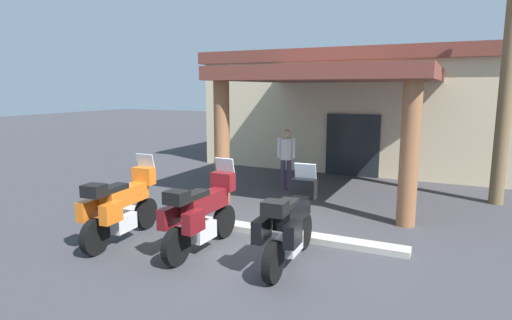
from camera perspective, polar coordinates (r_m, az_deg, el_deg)
name	(u,v)px	position (r m, az deg, el deg)	size (l,w,h in m)	color
ground_plane	(270,242)	(8.46, 1.87, -10.90)	(80.00, 80.00, 0.00)	#38383D
motel_building	(372,107)	(17.78, 15.24, 6.83)	(12.08, 12.17, 4.31)	beige
motorcycle_orange	(121,206)	(8.71, -17.64, -5.92)	(0.73, 2.21, 1.61)	black
motorcycle_maroon	(201,214)	(7.89, -7.38, -7.16)	(0.71, 2.21, 1.61)	black
motorcycle_black	(290,225)	(7.25, 4.51, -8.62)	(0.71, 2.21, 1.61)	black
pedestrian	(286,154)	(12.52, 4.05, 0.76)	(0.51, 0.32, 1.78)	#3F334C
curb_strip	(236,226)	(9.19, -2.69, -8.81)	(7.05, 0.36, 0.12)	#ADA89E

